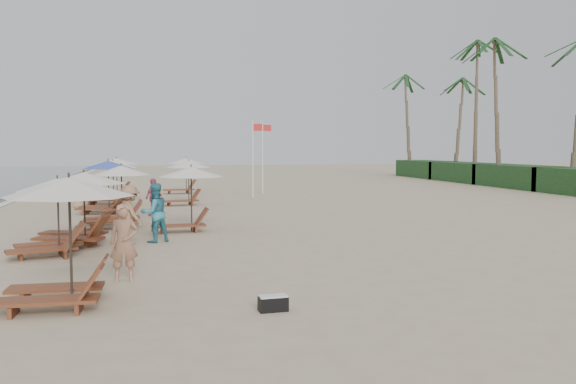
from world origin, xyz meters
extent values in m
plane|color=tan|center=(0.00, 0.00, 0.00)|extent=(160.00, 160.00, 0.00)
cube|color=#193D1C|center=(22.00, 22.00, 0.80)|extent=(3.20, 8.00, 1.60)
cube|color=#193D1C|center=(22.00, 29.50, 0.80)|extent=(3.20, 8.00, 1.60)
cube|color=#193D1C|center=(22.00, 37.00, 0.80)|extent=(3.20, 8.00, 1.60)
cylinder|color=brown|center=(22.90, 18.00, 4.90)|extent=(0.36, 0.36, 9.80)
cylinder|color=brown|center=(21.10, 23.20, 5.30)|extent=(0.36, 0.36, 10.60)
cylinder|color=brown|center=(22.00, 28.40, 5.70)|extent=(0.36, 0.36, 11.40)
cylinder|color=brown|center=(22.90, 33.60, 4.50)|extent=(0.36, 0.36, 9.00)
cylinder|color=brown|center=(21.10, 38.80, 4.90)|extent=(0.36, 0.36, 9.80)
cylinder|color=black|center=(-5.17, -4.66, 1.14)|extent=(0.05, 0.05, 2.28)
cone|color=white|center=(-5.17, -4.66, 2.18)|extent=(2.33, 2.33, 0.35)
cylinder|color=black|center=(-6.20, 0.87, 1.00)|extent=(0.05, 0.05, 1.99)
cone|color=white|center=(-6.20, 0.87, 1.89)|extent=(2.16, 2.16, 0.35)
cylinder|color=black|center=(-5.72, 2.62, 1.04)|extent=(0.05, 0.05, 2.08)
cone|color=white|center=(-5.72, 2.62, 1.98)|extent=(2.44, 2.44, 0.35)
cylinder|color=black|center=(-4.84, 6.46, 1.08)|extent=(0.05, 0.05, 2.16)
cone|color=white|center=(-4.84, 6.46, 2.06)|extent=(2.06, 2.06, 0.35)
cylinder|color=black|center=(-5.63, 11.21, 1.12)|extent=(0.05, 0.05, 2.24)
cone|color=#3E52B8|center=(-5.63, 11.21, 2.14)|extent=(2.19, 2.19, 0.35)
cylinder|color=black|center=(-5.70, 15.38, 1.07)|extent=(0.05, 0.05, 2.13)
cone|color=white|center=(-5.70, 15.38, 2.03)|extent=(2.45, 2.45, 0.35)
cylinder|color=black|center=(-5.77, 19.41, 1.10)|extent=(0.05, 0.05, 2.21)
cone|color=white|center=(-5.77, 19.41, 2.11)|extent=(2.29, 2.29, 0.35)
cylinder|color=black|center=(-2.42, 4.78, 1.07)|extent=(0.05, 0.05, 2.15)
cone|color=white|center=(-2.42, 4.78, 2.05)|extent=(2.24, 2.24, 0.35)
cylinder|color=black|center=(-1.98, 14.27, 1.07)|extent=(0.05, 0.05, 2.15)
cone|color=white|center=(-1.98, 14.27, 2.05)|extent=(2.24, 2.24, 0.35)
cylinder|color=black|center=(-1.71, 22.00, 1.07)|extent=(0.05, 0.05, 2.15)
cone|color=white|center=(-1.71, 22.00, 2.05)|extent=(2.24, 2.24, 0.35)
imported|color=tan|center=(-4.32, -2.81, 0.84)|extent=(0.64, 0.44, 1.68)
imported|color=teal|center=(-3.67, 2.47, 0.91)|extent=(1.10, 1.02, 1.82)
imported|color=#976D4D|center=(-4.41, 2.36, 0.88)|extent=(1.18, 1.32, 1.77)
imported|color=#B04666|center=(-3.70, 9.70, 0.80)|extent=(0.91, 0.96, 1.59)
imported|color=#A58459|center=(-7.10, 13.05, 0.78)|extent=(0.84, 0.91, 1.56)
cube|color=black|center=(-1.64, -5.86, 0.13)|extent=(0.53, 0.29, 0.26)
cube|color=silver|center=(-1.64, -5.86, 0.27)|extent=(0.51, 0.27, 0.04)
cylinder|color=silver|center=(1.86, 17.81, 2.22)|extent=(0.08, 0.08, 4.43)
cube|color=red|center=(2.14, 17.81, 4.03)|extent=(0.55, 0.02, 0.40)
cylinder|color=silver|center=(2.96, 20.76, 2.25)|extent=(0.08, 0.08, 4.50)
cube|color=red|center=(3.24, 20.76, 4.10)|extent=(0.55, 0.02, 0.40)
camera|label=1|loc=(-3.65, -16.07, 2.90)|focal=37.29mm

